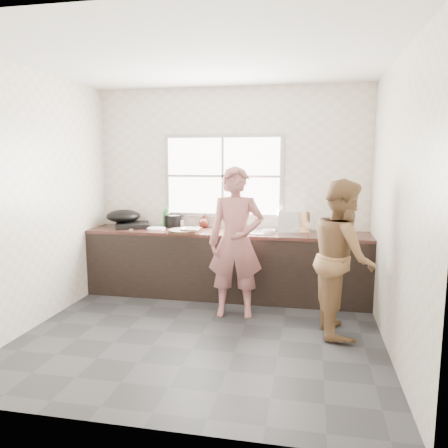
% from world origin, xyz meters
% --- Properties ---
extents(floor, '(3.60, 3.20, 0.01)m').
position_xyz_m(floor, '(0.00, 0.00, -0.01)').
color(floor, '#2A2A2C').
rests_on(floor, ground).
extents(ceiling, '(3.60, 3.20, 0.01)m').
position_xyz_m(ceiling, '(0.00, 0.00, 2.71)').
color(ceiling, silver).
rests_on(ceiling, wall_back).
extents(wall_back, '(3.60, 0.01, 2.70)m').
position_xyz_m(wall_back, '(0.00, 1.60, 1.35)').
color(wall_back, beige).
rests_on(wall_back, ground).
extents(wall_left, '(0.01, 3.20, 2.70)m').
position_xyz_m(wall_left, '(-1.80, 0.00, 1.35)').
color(wall_left, beige).
rests_on(wall_left, ground).
extents(wall_right, '(0.01, 3.20, 2.70)m').
position_xyz_m(wall_right, '(1.80, 0.00, 1.35)').
color(wall_right, beige).
rests_on(wall_right, ground).
extents(wall_front, '(3.60, 0.01, 2.70)m').
position_xyz_m(wall_front, '(0.00, -1.60, 1.35)').
color(wall_front, beige).
rests_on(wall_front, ground).
extents(cabinet, '(3.60, 0.62, 0.82)m').
position_xyz_m(cabinet, '(0.00, 1.29, 0.41)').
color(cabinet, black).
rests_on(cabinet, floor).
extents(countertop, '(3.60, 0.64, 0.04)m').
position_xyz_m(countertop, '(0.00, 1.29, 0.84)').
color(countertop, '#341A15').
rests_on(countertop, cabinet).
extents(sink, '(0.55, 0.45, 0.02)m').
position_xyz_m(sink, '(0.35, 1.29, 0.86)').
color(sink, silver).
rests_on(sink, countertop).
extents(faucet, '(0.02, 0.02, 0.30)m').
position_xyz_m(faucet, '(0.35, 1.49, 1.01)').
color(faucet, silver).
rests_on(faucet, countertop).
extents(window_frame, '(1.60, 0.05, 1.10)m').
position_xyz_m(window_frame, '(-0.10, 1.59, 1.55)').
color(window_frame, '#9EA0A5').
rests_on(window_frame, wall_back).
extents(window_glazing, '(1.50, 0.01, 1.00)m').
position_xyz_m(window_glazing, '(-0.10, 1.57, 1.55)').
color(window_glazing, white).
rests_on(window_glazing, window_frame).
extents(woman, '(0.62, 0.44, 1.59)m').
position_xyz_m(woman, '(0.24, 0.63, 0.79)').
color(woman, '#A76564').
rests_on(woman, floor).
extents(person_side, '(0.70, 0.84, 1.59)m').
position_xyz_m(person_side, '(1.39, 0.35, 0.79)').
color(person_side, brown).
rests_on(person_side, floor).
extents(cutting_board, '(0.40, 0.40, 0.04)m').
position_xyz_m(cutting_board, '(-0.50, 1.08, 0.88)').
color(cutting_board, '#332213').
rests_on(cutting_board, countertop).
extents(cleaver, '(0.23, 0.23, 0.01)m').
position_xyz_m(cleaver, '(-0.42, 1.20, 0.90)').
color(cleaver, '#A9ABB0').
rests_on(cleaver, cutting_board).
extents(bowl_mince, '(0.24, 0.24, 0.06)m').
position_xyz_m(bowl_mince, '(-0.42, 1.08, 0.89)').
color(bowl_mince, silver).
rests_on(bowl_mince, countertop).
extents(bowl_crabs, '(0.26, 0.26, 0.07)m').
position_xyz_m(bowl_crabs, '(0.86, 1.28, 0.89)').
color(bowl_crabs, white).
rests_on(bowl_crabs, countertop).
extents(bowl_held, '(0.22, 0.22, 0.07)m').
position_xyz_m(bowl_held, '(0.56, 1.20, 0.89)').
color(bowl_held, silver).
rests_on(bowl_held, countertop).
extents(black_pot, '(0.28, 0.28, 0.16)m').
position_xyz_m(black_pot, '(-0.78, 1.50, 0.94)').
color(black_pot, black).
rests_on(black_pot, countertop).
extents(plate_food, '(0.30, 0.30, 0.02)m').
position_xyz_m(plate_food, '(-0.93, 1.26, 0.87)').
color(plate_food, white).
rests_on(plate_food, countertop).
extents(bottle_green, '(0.14, 0.14, 0.28)m').
position_xyz_m(bottle_green, '(-0.88, 1.52, 1.00)').
color(bottle_green, '#27782F').
rests_on(bottle_green, countertop).
extents(bottle_brown_tall, '(0.10, 0.10, 0.21)m').
position_xyz_m(bottle_brown_tall, '(-0.84, 1.52, 0.97)').
color(bottle_brown_tall, '#422C10').
rests_on(bottle_brown_tall, countertop).
extents(bottle_brown_short, '(0.13, 0.13, 0.16)m').
position_xyz_m(bottle_brown_short, '(-0.35, 1.52, 0.94)').
color(bottle_brown_short, '#461B11').
rests_on(bottle_brown_short, countertop).
extents(glass_jar, '(0.09, 0.09, 0.09)m').
position_xyz_m(glass_jar, '(-0.67, 1.52, 0.91)').
color(glass_jar, silver).
rests_on(glass_jar, countertop).
extents(burner, '(0.55, 0.55, 0.06)m').
position_xyz_m(burner, '(-1.30, 1.34, 0.89)').
color(burner, black).
rests_on(burner, countertop).
extents(wok, '(0.55, 0.55, 0.17)m').
position_xyz_m(wok, '(-1.45, 1.38, 1.01)').
color(wok, black).
rests_on(wok, burner).
extents(dish_rack, '(0.41, 0.31, 0.28)m').
position_xyz_m(dish_rack, '(0.84, 1.30, 1.00)').
color(dish_rack, white).
rests_on(dish_rack, countertop).
extents(pot_lid_left, '(0.37, 0.37, 0.01)m').
position_xyz_m(pot_lid_left, '(-1.28, 1.27, 0.87)').
color(pot_lid_left, silver).
rests_on(pot_lid_left, countertop).
extents(pot_lid_right, '(0.33, 0.33, 0.01)m').
position_xyz_m(pot_lid_right, '(-0.98, 1.52, 0.87)').
color(pot_lid_right, '#B0B3B7').
rests_on(pot_lid_right, countertop).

